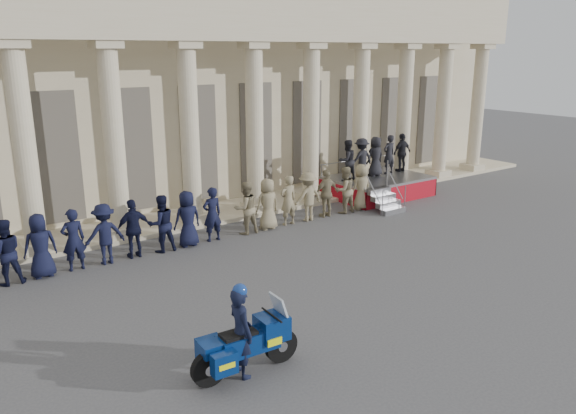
{
  "coord_description": "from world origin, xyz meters",
  "views": [
    {
      "loc": [
        -6.97,
        -9.4,
        6.0
      ],
      "look_at": [
        2.13,
        3.41,
        1.6
      ],
      "focal_mm": 35.0,
      "sensor_mm": 36.0,
      "label": 1
    }
  ],
  "objects": [
    {
      "name": "ground",
      "position": [
        0.0,
        0.0,
        0.0
      ],
      "size": [
        90.0,
        90.0,
        0.0
      ],
      "primitive_type": "plane",
      "color": "#444447",
      "rests_on": "ground"
    },
    {
      "name": "officer_rank",
      "position": [
        -2.01,
        6.17,
        0.9
      ],
      "size": [
        19.72,
        0.68,
        1.79
      ],
      "color": "black",
      "rests_on": "ground"
    },
    {
      "name": "motorcycle",
      "position": [
        -2.07,
        -1.15,
        0.63
      ],
      "size": [
        2.27,
        0.93,
        1.45
      ],
      "rotation": [
        0.0,
        0.0,
        -0.05
      ],
      "color": "black",
      "rests_on": "ground"
    },
    {
      "name": "building",
      "position": [
        -0.0,
        14.74,
        4.52
      ],
      "size": [
        40.0,
        12.5,
        9.0
      ],
      "color": "#C3B492",
      "rests_on": "ground"
    },
    {
      "name": "reviewing_stand",
      "position": [
        9.41,
        7.37,
        1.35
      ],
      "size": [
        4.14,
        3.96,
        2.51
      ],
      "color": "gray",
      "rests_on": "ground"
    },
    {
      "name": "rider",
      "position": [
        -2.19,
        -1.14,
        0.93
      ],
      "size": [
        0.46,
        0.67,
        1.88
      ],
      "rotation": [
        0.0,
        0.0,
        1.52
      ],
      "color": "black",
      "rests_on": "ground"
    }
  ]
}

